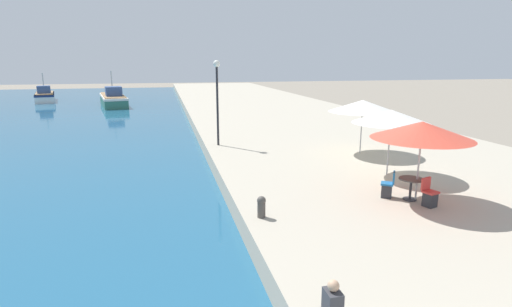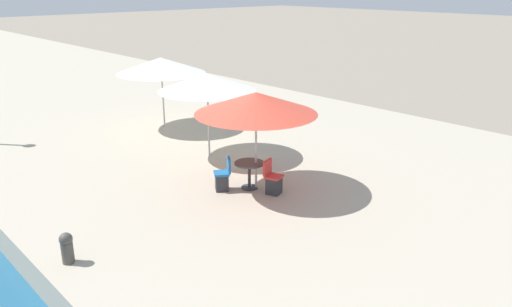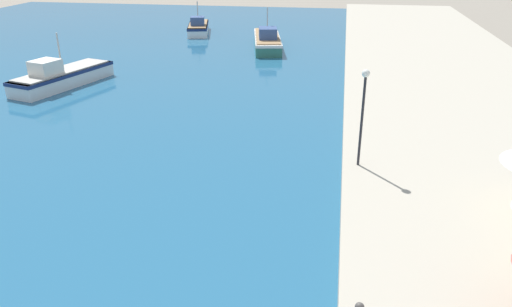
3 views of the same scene
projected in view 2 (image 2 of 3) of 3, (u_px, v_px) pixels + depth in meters
quay_promenade at (2, 68)px, 34.85m from camera, size 16.00×90.00×0.76m
cafe_umbrella_pink at (256, 103)px, 12.76m from camera, size 3.20×3.20×2.65m
cafe_umbrella_white at (207, 82)px, 15.36m from camera, size 3.05×3.05×2.65m
cafe_umbrella_striped at (161, 65)px, 18.55m from camera, size 3.31×3.31×2.66m
cafe_table at (249, 170)px, 13.37m from camera, size 0.80×0.80×0.74m
cafe_chair_left at (223, 179)px, 13.32m from camera, size 0.58×0.57×0.91m
cafe_chair_right at (273, 182)px, 13.10m from camera, size 0.51×0.53×0.91m
mooring_bollard at (67, 247)px, 9.84m from camera, size 0.26×0.26×0.65m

